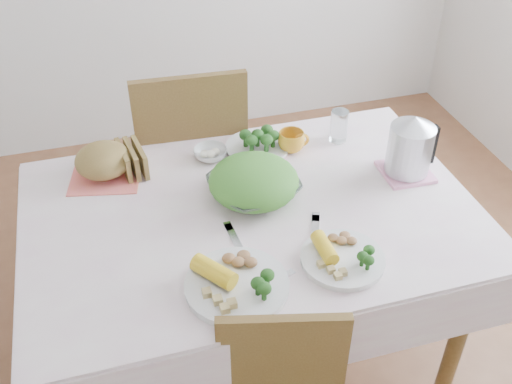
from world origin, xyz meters
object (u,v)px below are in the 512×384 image
object	(u,v)px
dinner_plate_right	(342,259)
yellow_mug	(291,141)
dining_table	(252,290)
salad_bowl	(254,188)
dinner_plate_left	(237,286)
chair_far	(190,169)
electric_kettle	(410,145)

from	to	relation	value
dinner_plate_right	yellow_mug	size ratio (longest dim) A/B	2.49
dining_table	salad_bowl	distance (m)	0.43
salad_bowl	yellow_mug	world-z (taller)	yellow_mug
dinner_plate_right	dinner_plate_left	bearing A→B (deg)	-176.97
dinner_plate_right	yellow_mug	bearing A→B (deg)	85.61
chair_far	dinner_plate_left	world-z (taller)	chair_far
dining_table	electric_kettle	bearing A→B (deg)	4.50
chair_far	salad_bowl	world-z (taller)	chair_far
dinner_plate_left	dinner_plate_right	size ratio (longest dim) A/B	1.18
dining_table	salad_bowl	world-z (taller)	salad_bowl
chair_far	dining_table	bearing A→B (deg)	100.50
chair_far	electric_kettle	size ratio (longest dim) A/B	4.66
dinner_plate_right	yellow_mug	world-z (taller)	yellow_mug
chair_far	dinner_plate_left	size ratio (longest dim) A/B	3.39
dinner_plate_left	salad_bowl	bearing A→B (deg)	67.49
salad_bowl	yellow_mug	xyz separation A→B (m)	(0.21, 0.23, 0.01)
chair_far	electric_kettle	bearing A→B (deg)	139.10
dining_table	dinner_plate_right	distance (m)	0.54
salad_bowl	electric_kettle	xyz separation A→B (m)	(0.56, -0.02, 0.09)
salad_bowl	electric_kettle	bearing A→B (deg)	-2.47
yellow_mug	dinner_plate_left	bearing A→B (deg)	-121.03
electric_kettle	salad_bowl	bearing A→B (deg)	161.13
electric_kettle	dining_table	bearing A→B (deg)	168.10
chair_far	salad_bowl	bearing A→B (deg)	103.63
chair_far	salad_bowl	distance (m)	0.73
salad_bowl	yellow_mug	size ratio (longest dim) A/B	2.81
salad_bowl	dinner_plate_right	size ratio (longest dim) A/B	1.13
dining_table	chair_far	distance (m)	0.72
dining_table	chair_far	bearing A→B (deg)	97.12
chair_far	yellow_mug	size ratio (longest dim) A/B	9.98
salad_bowl	dinner_plate_right	world-z (taller)	salad_bowl
dining_table	dinner_plate_right	size ratio (longest dim) A/B	5.47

